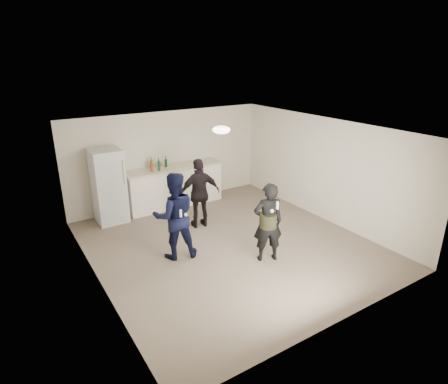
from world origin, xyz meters
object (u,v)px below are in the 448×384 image
counter (175,187)px  shaker (159,165)px  woman (268,222)px  spectator (200,193)px  man (175,216)px  fridge (109,186)px

counter → shaker: 0.75m
woman → spectator: spectator is taller
counter → man: (-1.17, -2.50, 0.36)m
fridge → spectator: size_ratio=1.08×
man → spectator: (1.11, 0.98, -0.06)m
shaker → spectator: 1.69m
counter → woman: size_ratio=1.61×
fridge → shaker: (1.40, 0.18, 0.28)m
counter → woman: 3.61m
counter → spectator: bearing=-92.4°
counter → shaker: bearing=164.0°
counter → fridge: fridge is taller
counter → man: size_ratio=1.46×
spectator → shaker: bearing=-69.0°
woman → spectator: size_ratio=0.97×
shaker → spectator: spectator is taller
woman → spectator: bearing=-58.5°
fridge → spectator: fridge is taller
shaker → man: bearing=-107.2°
counter → spectator: 1.55m
man → spectator: 1.48m
shaker → fridge: bearing=-172.8°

